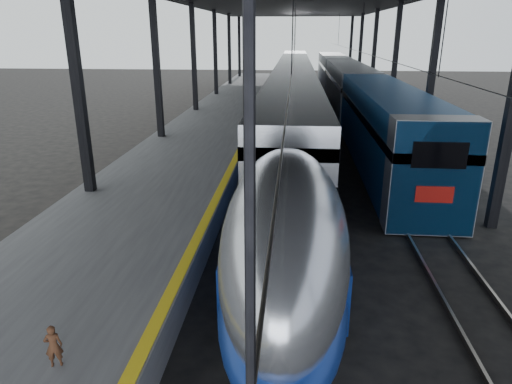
# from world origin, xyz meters

# --- Properties ---
(ground) EXTENTS (160.00, 160.00, 0.00)m
(ground) POSITION_xyz_m (0.00, 0.00, 0.00)
(ground) COLOR black
(ground) RESTS_ON ground
(platform) EXTENTS (6.00, 80.00, 1.00)m
(platform) POSITION_xyz_m (-3.50, 20.00, 0.50)
(platform) COLOR #4C4C4F
(platform) RESTS_ON ground
(yellow_strip) EXTENTS (0.30, 80.00, 0.01)m
(yellow_strip) POSITION_xyz_m (-0.70, 20.00, 1.00)
(yellow_strip) COLOR yellow
(yellow_strip) RESTS_ON platform
(rails) EXTENTS (6.52, 80.00, 0.16)m
(rails) POSITION_xyz_m (4.50, 20.00, 0.08)
(rails) COLOR slate
(rails) RESTS_ON ground
(tgv_train) EXTENTS (3.05, 65.20, 4.38)m
(tgv_train) POSITION_xyz_m (2.00, 25.99, 2.05)
(tgv_train) COLOR #B7B9BE
(tgv_train) RESTS_ON ground
(second_train) EXTENTS (3.03, 56.05, 4.18)m
(second_train) POSITION_xyz_m (7.00, 31.06, 2.12)
(second_train) COLOR navy
(second_train) RESTS_ON ground
(child) EXTENTS (0.37, 0.30, 0.87)m
(child) POSITION_xyz_m (-2.17, -4.77, 1.43)
(child) COLOR #492918
(child) RESTS_ON platform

